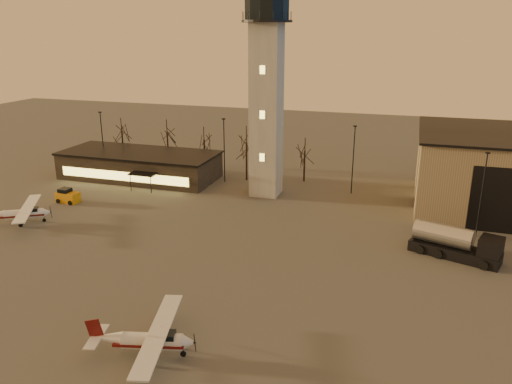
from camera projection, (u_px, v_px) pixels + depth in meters
The scene contains 9 objects.
ground at pixel (175, 289), 46.45m from camera, with size 220.00×220.00×0.00m, color #454340.
control_tower at pixel (267, 81), 68.61m from camera, with size 6.80×6.80×32.60m.
terminal at pixel (140, 165), 81.08m from camera, with size 25.40×12.20×4.30m.
light_poles at pixel (271, 157), 72.75m from camera, with size 58.50×12.25×10.14m.
tree_row at pixel (204, 137), 84.05m from camera, with size 37.20×9.20×8.80m.
cessna_front at pixel (154, 344), 36.72m from camera, with size 8.59×10.71×2.96m.
cessna_rear at pixel (25, 216), 62.11m from camera, with size 8.50×9.90×2.95m.
fuel_truck at pixel (455, 245), 52.75m from camera, with size 9.52×5.36×3.40m.
service_cart at pixel (68, 197), 69.82m from camera, with size 3.23×2.19×1.97m.
Camera 1 is at (19.66, -37.17, 23.00)m, focal length 35.00 mm.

